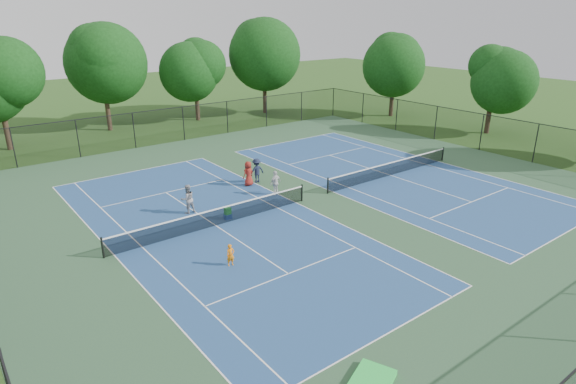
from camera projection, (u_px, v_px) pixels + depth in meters
ground at (315, 197)px, 29.83m from camera, size 140.00×140.00×0.00m
court_pad at (315, 197)px, 29.83m from camera, size 36.00×36.00×0.01m
tennis_court_left at (216, 224)px, 25.80m from camera, size 12.00×23.83×1.07m
tennis_court_right at (391, 174)px, 33.79m from camera, size 12.00×23.83×1.07m
perimeter_fence at (315, 173)px, 29.27m from camera, size 36.08×36.08×3.02m
tree_back_b at (101, 60)px, 44.55m from camera, size 7.60×7.60×10.03m
tree_back_c at (195, 67)px, 49.33m from camera, size 6.00×6.00×8.40m
tree_back_d at (264, 51)px, 52.68m from camera, size 7.80×7.80×10.37m
tree_side_e at (395, 62)px, 51.31m from camera, size 6.60×6.60×8.87m
tree_side_f at (494, 77)px, 43.91m from camera, size 5.80×5.80×8.12m
child_player at (231, 255)px, 21.61m from camera, size 0.41×0.29×1.05m
instructor at (188, 199)px, 27.20m from camera, size 0.85×0.67×1.71m
bystander_a at (276, 183)px, 30.01m from camera, size 0.99×0.59×1.57m
bystander_b at (257, 171)px, 32.17m from camera, size 1.11×0.69×1.66m
bystander_c at (248, 174)px, 31.59m from camera, size 0.87×0.63×1.65m
ball_crate at (228, 217)px, 26.65m from camera, size 0.41×0.28×0.29m
ball_hopper at (228, 211)px, 26.53m from camera, size 0.35×0.28×0.38m
green_tarp at (371, 381)px, 14.79m from camera, size 1.88×1.67×0.18m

